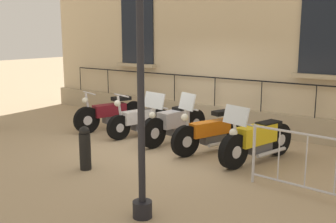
{
  "coord_description": "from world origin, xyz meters",
  "views": [
    {
      "loc": [
        7.26,
        5.37,
        2.59
      ],
      "look_at": [
        -0.09,
        0.0,
        0.8
      ],
      "focal_mm": 42.79,
      "sensor_mm": 36.0,
      "label": 1
    }
  ],
  "objects": [
    {
      "name": "motorcycle_yellow",
      "position": [
        -0.14,
        2.2,
        0.45
      ],
      "size": [
        2.09,
        0.89,
        1.23
      ],
      "color": "black",
      "rests_on": "ground_plane"
    },
    {
      "name": "bollard",
      "position": [
        2.24,
        -0.27,
        0.43
      ],
      "size": [
        0.22,
        0.22,
        0.85
      ],
      "color": "black",
      "rests_on": "ground_plane"
    },
    {
      "name": "motorcycle_white",
      "position": [
        -0.35,
        -1.08,
        0.41
      ],
      "size": [
        1.88,
        0.78,
        1.12
      ],
      "color": "black",
      "rests_on": "ground_plane"
    },
    {
      "name": "building_facade",
      "position": [
        -2.67,
        0.0,
        3.05
      ],
      "size": [
        0.82,
        12.91,
        6.29
      ],
      "color": "#C6B28E",
      "rests_on": "ground_plane"
    },
    {
      "name": "ground_plane",
      "position": [
        0.0,
        0.0,
        0.0
      ],
      "size": [
        60.0,
        60.0,
        0.0
      ],
      "primitive_type": "plane",
      "color": "tan"
    },
    {
      "name": "crowd_barrier",
      "position": [
        1.06,
        3.78,
        0.57
      ],
      "size": [
        0.24,
        2.37,
        1.05
      ],
      "color": "#B7B7BF",
      "rests_on": "ground_plane"
    },
    {
      "name": "motorcycle_orange",
      "position": [
        -0.23,
        1.08,
        0.44
      ],
      "size": [
        2.06,
        0.89,
        1.37
      ],
      "color": "black",
      "rests_on": "ground_plane"
    },
    {
      "name": "motorcycle_maroon",
      "position": [
        -0.41,
        -2.15,
        0.44
      ],
      "size": [
        2.1,
        0.91,
        1.08
      ],
      "color": "black",
      "rests_on": "ground_plane"
    },
    {
      "name": "motorcycle_silver",
      "position": [
        -0.34,
        -0.01,
        0.47
      ],
      "size": [
        2.12,
        0.78,
        1.28
      ],
      "color": "black",
      "rests_on": "ground_plane"
    },
    {
      "name": "lamppost",
      "position": [
        3.17,
        1.93,
        2.8
      ],
      "size": [
        0.3,
        1.0,
        4.39
      ],
      "color": "black",
      "rests_on": "ground_plane"
    }
  ]
}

